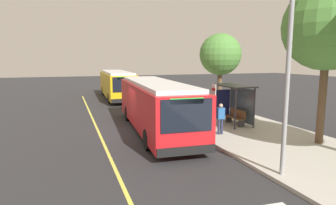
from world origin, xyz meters
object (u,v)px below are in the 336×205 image
Objects in this scene: waiting_bench at (236,117)px; route_sign_post at (214,102)px; transit_bus_main at (155,104)px; pedestrian_commuter at (221,117)px; transit_bus_second at (116,84)px.

route_sign_post is at bearing -53.92° from waiting_bench.
transit_bus_main and route_sign_post have the same top height.
route_sign_post is 0.99m from pedestrian_commuter.
transit_bus_second is 7.44× the size of waiting_bench.
transit_bus_main is 4.09× the size of route_sign_post.
transit_bus_second is 18.16m from route_sign_post.
pedestrian_commuter is at bearing 50.64° from transit_bus_main.
transit_bus_main is 15.44m from transit_bus_second.
route_sign_post is at bearing -75.23° from pedestrian_commuter.
pedestrian_commuter is at bearing 8.63° from transit_bus_second.
transit_bus_main is 3.58m from route_sign_post.
transit_bus_main reaches higher than waiting_bench.
transit_bus_second is 4.25× the size of route_sign_post.
waiting_bench is at bearing 130.08° from pedestrian_commuter.
route_sign_post is (18.02, 2.20, 0.34)m from transit_bus_second.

